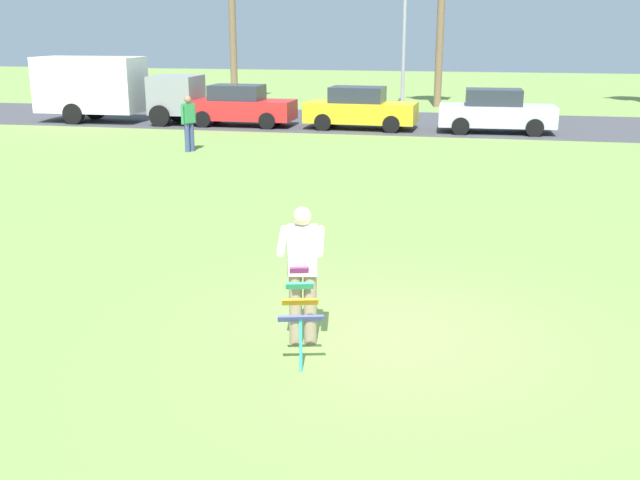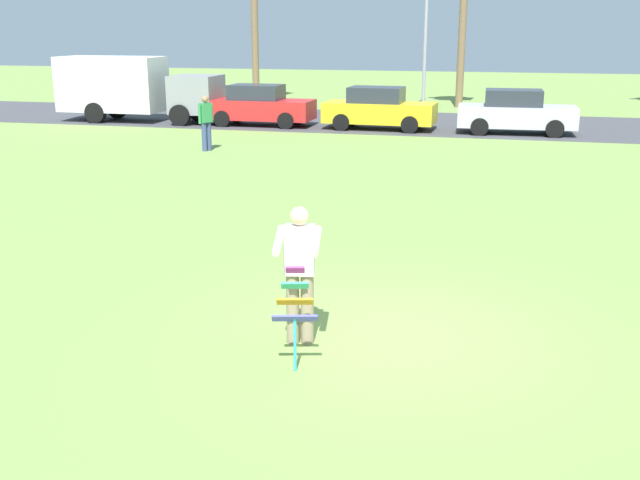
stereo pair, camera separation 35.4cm
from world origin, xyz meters
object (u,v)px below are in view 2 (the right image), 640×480
Objects in this scene: person_kite_flyer at (300,270)px; person_walker_near at (206,121)px; kite_held at (295,304)px; parked_car_red at (259,106)px; parked_truck_grey_van at (131,87)px; streetlight_pole at (426,22)px; parked_car_yellow at (379,109)px; parked_car_silver at (516,113)px.

person_walker_near is at bearing 116.63° from person_kite_flyer.
person_walker_near is (-7.06, 14.46, 0.19)m from kite_held.
person_kite_flyer reaches higher than parked_car_red.
person_kite_flyer is 0.26× the size of parked_truck_grey_van.
streetlight_pole reaches higher than parked_car_red.
parked_car_red is 4.80m from parked_car_yellow.
person_walker_near reaches higher than parked_car_red.
streetlight_pole reaches higher than kite_held.
parked_car_red is 0.60× the size of streetlight_pole.
kite_held is at bearing -79.39° from person_kite_flyer.
parked_car_silver reaches higher than kite_held.
parked_car_yellow is at bearing 97.31° from kite_held.
parked_truck_grey_van is at bearing 122.43° from person_kite_flyer.
parked_car_yellow is at bearing 0.00° from parked_truck_grey_van.
person_walker_near is (-9.44, -6.47, 0.16)m from parked_car_silver.
parked_car_red is 6.48m from person_walker_near.
parked_car_yellow is (4.80, 0.00, 0.00)m from parked_car_red.
person_walker_near is at bearing -110.99° from streetlight_pole.
person_walker_near reaches higher than parked_car_silver.
parked_car_red is 9.86m from parked_car_silver.
streetlight_pole is 4.05× the size of person_walker_near.
parked_car_silver is (2.38, 20.93, 0.03)m from kite_held.
parked_truck_grey_van is at bearing -147.33° from streetlight_pole.
parked_truck_grey_van is (-13.03, 20.93, 0.67)m from kite_held.
streetlight_pole is at bearing 51.79° from parked_car_red.
person_kite_flyer is 0.41× the size of parked_car_yellow.
streetlight_pole is at bearing 93.55° from person_kite_flyer.
person_kite_flyer is 1.56× the size of kite_held.
parked_truck_grey_van is 0.96× the size of streetlight_pole.
person_kite_flyer is 0.41× the size of parked_car_silver.
person_kite_flyer is at bearing -57.57° from parked_truck_grey_van.
kite_held is at bearing -63.97° from person_walker_near.
parked_car_red is (-7.48, 20.93, 0.03)m from kite_held.
streetlight_pole reaches higher than parked_truck_grey_van.
parked_truck_grey_van is 3.89× the size of person_walker_near.
parked_car_yellow is 7.92m from streetlight_pole.
parked_car_silver is 11.44m from person_walker_near.
streetlight_pole is (-4.20, 7.19, 3.22)m from parked_car_silver.
parked_truck_grey_van reaches higher than kite_held.
person_kite_flyer is 0.25× the size of streetlight_pole.
kite_held is at bearing -86.29° from streetlight_pole.
person_kite_flyer is at bearing -70.08° from parked_car_red.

